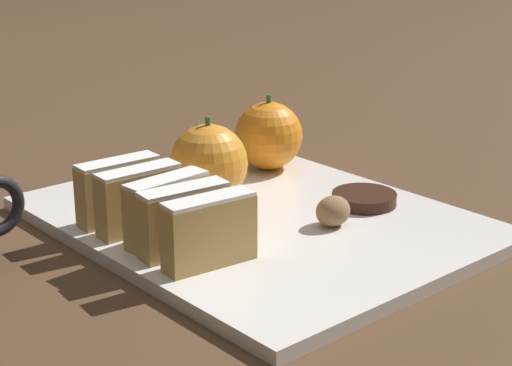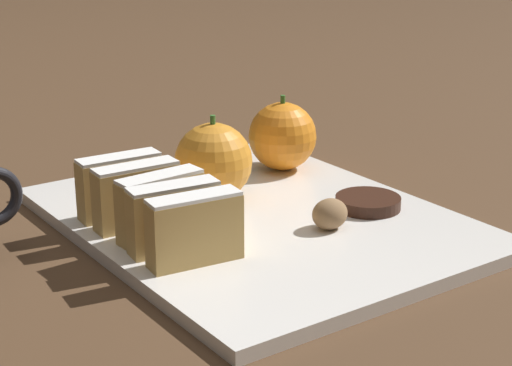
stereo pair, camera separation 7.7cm
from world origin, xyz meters
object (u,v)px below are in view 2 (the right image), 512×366
(orange_near, at_px, (282,136))
(chocolate_cookie, at_px, (368,203))
(orange_far, at_px, (213,162))
(walnut, at_px, (330,214))

(orange_near, height_order, chocolate_cookie, orange_near)
(orange_far, bearing_deg, chocolate_cookie, -45.74)
(chocolate_cookie, bearing_deg, orange_far, 134.26)
(orange_near, height_order, walnut, orange_near)
(walnut, xyz_separation_m, chocolate_cookie, (0.06, 0.02, -0.01))
(orange_near, bearing_deg, walnut, -113.20)
(walnut, relative_size, chocolate_cookie, 0.55)
(walnut, distance_m, chocolate_cookie, 0.06)
(orange_near, xyz_separation_m, orange_far, (-0.11, -0.04, 0.00))
(orange_far, height_order, chocolate_cookie, orange_far)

